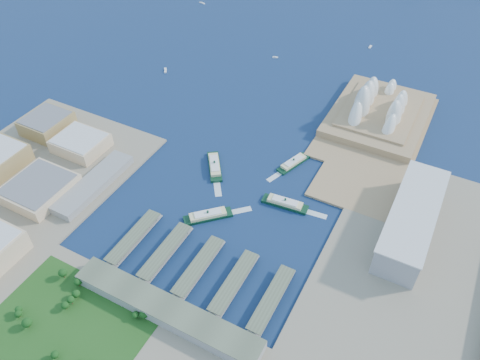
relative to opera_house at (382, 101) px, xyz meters
The scene contains 17 objects.
ground 300.75m from the opera_house, 110.56° to the right, with size 3000.00×3000.00×0.00m, color #0E1944.
east_land 357.85m from the opera_house, 67.75° to the right, with size 240.00×500.00×3.00m, color gray.
peninsula 36.56m from the opera_house, 82.87° to the right, with size 135.00×220.00×3.00m, color #A28158.
opera_house is the anchor object (origin of this frame).
toaster_building 219.62m from the opera_house, 65.77° to the right, with size 45.00×155.00×35.00m, color gray.
west_buildings 498.76m from the opera_house, 135.41° to the right, with size 200.00×280.00×27.00m, color #987F4C, non-canonical shape.
ferry_wharves 367.50m from the opera_house, 104.38° to the right, with size 184.00×90.00×9.30m, color #545D46, non-canonical shape.
terminal_building 425.27m from the opera_house, 102.24° to the right, with size 200.00×28.00×12.00m, color gray.
park 498.56m from the opera_house, 109.34° to the right, with size 150.00×110.00×16.00m, color #194714, non-canonical shape.
ferry_a 261.61m from the opera_house, 127.44° to the right, with size 14.79×58.12×10.99m, color #0C311C, non-canonical shape.
ferry_b 170.03m from the opera_house, 114.65° to the right, with size 13.04×51.22×9.68m, color #0C311C, non-canonical shape.
ferry_c 311.78m from the opera_house, 112.87° to the right, with size 14.51×57.00×10.78m, color #0C311C, non-canonical shape.
ferry_d 232.65m from the opera_house, 102.42° to the right, with size 14.23×55.90×10.57m, color #0C311C, non-canonical shape.
boat_a 359.17m from the opera_house, behind, with size 3.85×15.40×2.97m, color white, non-canonical shape.
boat_b 234.07m from the opera_house, 155.46° to the left, with size 3.28×9.36×2.53m, color white, non-canonical shape.
boat_d 509.30m from the opera_house, 151.98° to the left, with size 3.06×13.98×2.36m, color white, non-canonical shape.
boat_e 227.67m from the opera_house, 109.31° to the left, with size 3.60×11.31×2.78m, color white, non-canonical shape.
Camera 1 is at (190.26, -314.74, 404.08)m, focal length 35.00 mm.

